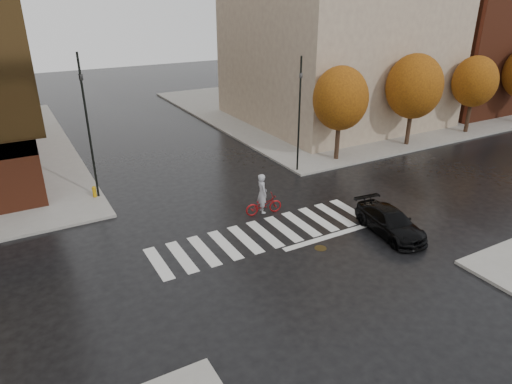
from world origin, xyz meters
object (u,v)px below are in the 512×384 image
fire_hydrant (94,191)px  traffic_light_nw (87,117)px  cyclist (263,201)px  sedan (390,222)px  traffic_light_ne (299,107)px

fire_hydrant → traffic_light_nw: bearing=2.4°
cyclist → traffic_light_nw: bearing=56.3°
traffic_light_nw → fire_hydrant: bearing=-110.7°
cyclist → fire_hydrant: 9.98m
cyclist → fire_hydrant: (-7.57, 6.49, -0.28)m
sedan → fire_hydrant: 16.59m
traffic_light_nw → cyclist: bearing=25.5°
sedan → traffic_light_ne: size_ratio=0.59×
sedan → traffic_light_nw: 16.99m
cyclist → traffic_light_nw: traffic_light_nw is taller
traffic_light_nw → traffic_light_ne: size_ratio=1.10×
traffic_light_nw → fire_hydrant: size_ratio=12.16×
fire_hydrant → sedan: bearing=-43.8°
cyclist → fire_hydrant: bearing=57.1°
fire_hydrant → cyclist: bearing=-40.6°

